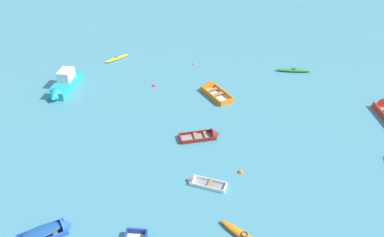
{
  "coord_description": "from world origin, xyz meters",
  "views": [
    {
      "loc": [
        -4.24,
        -4.91,
        18.16
      ],
      "look_at": [
        0.0,
        22.47,
        0.15
      ],
      "focal_mm": 37.91,
      "sensor_mm": 36.0,
      "label": 1
    }
  ],
  "objects_px": {
    "motor_launch_turquoise_midfield_left": "(63,85)",
    "rowboat_maroon_center": "(209,135)",
    "rowboat_white_far_right": "(197,181)",
    "mooring_buoy_far_field": "(154,86)",
    "mooring_buoy_between_boats_right": "(241,172)",
    "kayak_yellow_cluster_outer": "(117,58)",
    "mooring_buoy_near_foreground": "(194,64)",
    "kayak_green_far_left": "(293,70)",
    "rowboat_blue_cluster_inner": "(51,230)",
    "kayak_orange_outer_left": "(244,236)",
    "rowboat_orange_foreground_center": "(211,90)"
  },
  "relations": [
    {
      "from": "kayak_yellow_cluster_outer",
      "to": "rowboat_white_far_right",
      "type": "relative_size",
      "value": 0.99
    },
    {
      "from": "kayak_green_far_left",
      "to": "motor_launch_turquoise_midfield_left",
      "type": "bearing_deg",
      "value": -179.01
    },
    {
      "from": "kayak_yellow_cluster_outer",
      "to": "rowboat_blue_cluster_inner",
      "type": "bearing_deg",
      "value": -98.86
    },
    {
      "from": "rowboat_maroon_center",
      "to": "mooring_buoy_near_foreground",
      "type": "height_order",
      "value": "rowboat_maroon_center"
    },
    {
      "from": "kayak_yellow_cluster_outer",
      "to": "kayak_orange_outer_left",
      "type": "distance_m",
      "value": 26.3
    },
    {
      "from": "kayak_yellow_cluster_outer",
      "to": "rowboat_blue_cluster_inner",
      "type": "xyz_separation_m",
      "value": [
        -3.63,
        -23.32,
        0.13
      ]
    },
    {
      "from": "rowboat_maroon_center",
      "to": "kayak_orange_outer_left",
      "type": "height_order",
      "value": "rowboat_maroon_center"
    },
    {
      "from": "rowboat_maroon_center",
      "to": "rowboat_white_far_right",
      "type": "height_order",
      "value": "rowboat_maroon_center"
    },
    {
      "from": "rowboat_orange_foreground_center",
      "to": "rowboat_blue_cluster_inner",
      "type": "relative_size",
      "value": 1.26
    },
    {
      "from": "motor_launch_turquoise_midfield_left",
      "to": "rowboat_maroon_center",
      "type": "bearing_deg",
      "value": -38.35
    },
    {
      "from": "rowboat_blue_cluster_inner",
      "to": "mooring_buoy_far_field",
      "type": "bearing_deg",
      "value": 67.06
    },
    {
      "from": "rowboat_orange_foreground_center",
      "to": "rowboat_blue_cluster_inner",
      "type": "bearing_deg",
      "value": -129.24
    },
    {
      "from": "rowboat_white_far_right",
      "to": "rowboat_maroon_center",
      "type": "bearing_deg",
      "value": 71.0
    },
    {
      "from": "kayak_yellow_cluster_outer",
      "to": "mooring_buoy_between_boats_right",
      "type": "distance_m",
      "value": 21.48
    },
    {
      "from": "rowboat_maroon_center",
      "to": "kayak_orange_outer_left",
      "type": "relative_size",
      "value": 1.04
    },
    {
      "from": "kayak_yellow_cluster_outer",
      "to": "rowboat_blue_cluster_inner",
      "type": "height_order",
      "value": "rowboat_blue_cluster_inner"
    },
    {
      "from": "rowboat_orange_foreground_center",
      "to": "kayak_green_far_left",
      "type": "bearing_deg",
      "value": 17.28
    },
    {
      "from": "rowboat_maroon_center",
      "to": "mooring_buoy_between_boats_right",
      "type": "height_order",
      "value": "rowboat_maroon_center"
    },
    {
      "from": "kayak_orange_outer_left",
      "to": "mooring_buoy_near_foreground",
      "type": "bearing_deg",
      "value": 88.0
    },
    {
      "from": "kayak_green_far_left",
      "to": "kayak_yellow_cluster_outer",
      "type": "relative_size",
      "value": 1.29
    },
    {
      "from": "motor_launch_turquoise_midfield_left",
      "to": "rowboat_white_far_right",
      "type": "xyz_separation_m",
      "value": [
        10.07,
        -14.35,
        -0.41
      ]
    },
    {
      "from": "rowboat_maroon_center",
      "to": "mooring_buoy_far_field",
      "type": "distance_m",
      "value": 9.5
    },
    {
      "from": "kayak_green_far_left",
      "to": "mooring_buoy_near_foreground",
      "type": "xyz_separation_m",
      "value": [
        -9.55,
        3.23,
        -0.16
      ]
    },
    {
      "from": "motor_launch_turquoise_midfield_left",
      "to": "mooring_buoy_between_boats_right",
      "type": "relative_size",
      "value": 15.33
    },
    {
      "from": "rowboat_orange_foreground_center",
      "to": "mooring_buoy_near_foreground",
      "type": "height_order",
      "value": "rowboat_orange_foreground_center"
    },
    {
      "from": "mooring_buoy_near_foreground",
      "to": "mooring_buoy_far_field",
      "type": "bearing_deg",
      "value": -137.18
    },
    {
      "from": "rowboat_white_far_right",
      "to": "kayak_orange_outer_left",
      "type": "relative_size",
      "value": 0.9
    },
    {
      "from": "kayak_orange_outer_left",
      "to": "kayak_yellow_cluster_outer",
      "type": "bearing_deg",
      "value": 105.73
    },
    {
      "from": "motor_launch_turquoise_midfield_left",
      "to": "kayak_orange_outer_left",
      "type": "xyz_separation_m",
      "value": [
        11.92,
        -19.32,
        -0.37
      ]
    },
    {
      "from": "kayak_green_far_left",
      "to": "mooring_buoy_between_boats_right",
      "type": "height_order",
      "value": "kayak_green_far_left"
    },
    {
      "from": "kayak_orange_outer_left",
      "to": "mooring_buoy_between_boats_right",
      "type": "distance_m",
      "value": 5.68
    },
    {
      "from": "rowboat_maroon_center",
      "to": "mooring_buoy_far_field",
      "type": "bearing_deg",
      "value": 111.82
    },
    {
      "from": "rowboat_orange_foreground_center",
      "to": "kayak_green_far_left",
      "type": "relative_size",
      "value": 1.15
    },
    {
      "from": "kayak_yellow_cluster_outer",
      "to": "rowboat_white_far_right",
      "type": "height_order",
      "value": "rowboat_white_far_right"
    },
    {
      "from": "motor_launch_turquoise_midfield_left",
      "to": "kayak_green_far_left",
      "type": "bearing_deg",
      "value": 0.99
    },
    {
      "from": "mooring_buoy_far_field",
      "to": "mooring_buoy_between_boats_right",
      "type": "bearing_deg",
      "value": -69.73
    },
    {
      "from": "mooring_buoy_between_boats_right",
      "to": "kayak_green_far_left",
      "type": "bearing_deg",
      "value": 57.27
    },
    {
      "from": "kayak_yellow_cluster_outer",
      "to": "motor_launch_turquoise_midfield_left",
      "type": "bearing_deg",
      "value": -128.62
    },
    {
      "from": "rowboat_maroon_center",
      "to": "kayak_yellow_cluster_outer",
      "type": "bearing_deg",
      "value": 114.57
    },
    {
      "from": "rowboat_blue_cluster_inner",
      "to": "mooring_buoy_near_foreground",
      "type": "xyz_separation_m",
      "value": [
        11.56,
        20.93,
        -0.26
      ]
    },
    {
      "from": "rowboat_maroon_center",
      "to": "rowboat_blue_cluster_inner",
      "type": "height_order",
      "value": "rowboat_blue_cluster_inner"
    },
    {
      "from": "kayak_orange_outer_left",
      "to": "mooring_buoy_near_foreground",
      "type": "xyz_separation_m",
      "value": [
        0.8,
        22.93,
        -0.16
      ]
    },
    {
      "from": "rowboat_blue_cluster_inner",
      "to": "mooring_buoy_far_field",
      "type": "relative_size",
      "value": 8.94
    },
    {
      "from": "kayak_green_far_left",
      "to": "mooring_buoy_far_field",
      "type": "distance_m",
      "value": 14.03
    },
    {
      "from": "kayak_green_far_left",
      "to": "motor_launch_turquoise_midfield_left",
      "type": "xyz_separation_m",
      "value": [
        -22.27,
        -0.38,
        0.37
      ]
    },
    {
      "from": "rowboat_orange_foreground_center",
      "to": "kayak_yellow_cluster_outer",
      "type": "xyz_separation_m",
      "value": [
        -8.56,
        8.39,
        -0.07
      ]
    },
    {
      "from": "mooring_buoy_between_boats_right",
      "to": "kayak_yellow_cluster_outer",
      "type": "bearing_deg",
      "value": 112.95
    },
    {
      "from": "rowboat_orange_foreground_center",
      "to": "kayak_green_far_left",
      "type": "distance_m",
      "value": 9.34
    },
    {
      "from": "kayak_green_far_left",
      "to": "rowboat_white_far_right",
      "type": "bearing_deg",
      "value": -129.61
    },
    {
      "from": "motor_launch_turquoise_midfield_left",
      "to": "mooring_buoy_far_field",
      "type": "xyz_separation_m",
      "value": [
        8.27,
        -0.52,
        -0.52
      ]
    }
  ]
}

